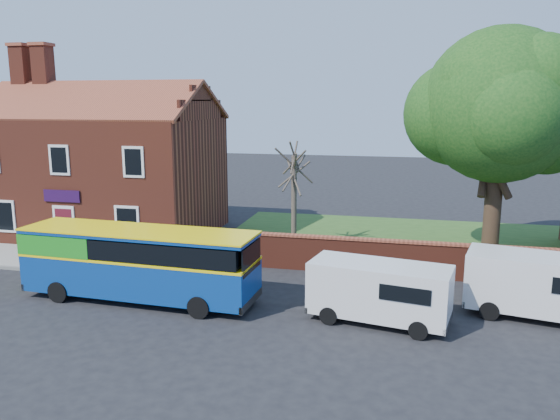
% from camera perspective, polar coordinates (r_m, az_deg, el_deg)
% --- Properties ---
extents(ground, '(120.00, 120.00, 0.00)m').
position_cam_1_polar(ground, '(20.29, -16.84, -10.73)').
color(ground, black).
rests_on(ground, ground).
extents(pavement, '(18.00, 3.50, 0.12)m').
position_cam_1_polar(pavement, '(28.55, -23.37, -4.64)').
color(pavement, gray).
rests_on(pavement, ground).
extents(kerb, '(18.00, 0.15, 0.14)m').
position_cam_1_polar(kerb, '(27.22, -25.55, -5.55)').
color(kerb, slate).
rests_on(kerb, ground).
extents(grass_strip, '(26.00, 12.00, 0.04)m').
position_cam_1_polar(grass_strip, '(30.30, 18.98, -3.51)').
color(grass_strip, '#426B28').
rests_on(grass_strip, ground).
extents(shop_building, '(12.30, 8.13, 10.50)m').
position_cam_1_polar(shop_building, '(32.60, -17.91, 3.65)').
color(shop_building, maroon).
rests_on(shop_building, ground).
extents(boundary_wall, '(22.00, 0.38, 1.60)m').
position_cam_1_polar(boundary_wall, '(24.35, 20.46, -5.24)').
color(boundary_wall, maroon).
rests_on(boundary_wall, ground).
extents(bus, '(9.09, 2.71, 2.75)m').
position_cam_1_polar(bus, '(21.41, -15.15, -5.04)').
color(bus, navy).
rests_on(bus, ground).
extents(van_near, '(4.95, 2.70, 2.06)m').
position_cam_1_polar(van_near, '(19.01, 10.39, -8.22)').
color(van_near, silver).
rests_on(van_near, ground).
extents(van_far, '(5.35, 3.03, 2.21)m').
position_cam_1_polar(van_far, '(21.07, 25.85, -6.99)').
color(van_far, silver).
rests_on(van_far, ground).
extents(large_tree, '(8.81, 6.97, 10.74)m').
position_cam_1_polar(large_tree, '(26.99, 22.14, 9.61)').
color(large_tree, black).
rests_on(large_tree, ground).
extents(bare_tree, '(1.96, 2.34, 5.23)m').
position_cam_1_polar(bare_tree, '(27.52, 1.47, 1.33)').
color(bare_tree, '#4C4238').
rests_on(bare_tree, ground).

